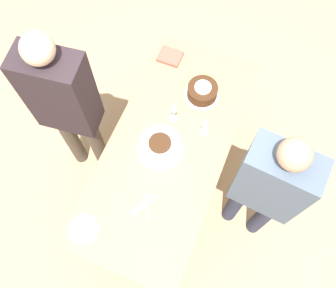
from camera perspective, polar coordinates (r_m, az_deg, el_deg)
The scene contains 11 objects.
ground_plane at distance 3.26m, azimuth 0.00°, elevation -5.80°, with size 12.00×12.00×0.00m, color tan.
dining_table at distance 2.64m, azimuth 0.00°, elevation -1.44°, with size 1.74×0.79×0.78m.
cake_center_white at distance 2.49m, azimuth -1.22°, elevation -0.29°, with size 0.31×0.31×0.10m.
cake_front_chocolate at distance 2.69m, azimuth 5.26°, elevation 8.00°, with size 0.26×0.26×0.11m.
wine_glass_near at distance 2.47m, azimuth 5.79°, elevation 3.25°, with size 0.06×0.06×0.21m.
wine_glass_far at distance 2.50m, azimuth 0.88°, elevation 5.54°, with size 0.06×0.06×0.22m.
dessert_plate_left at distance 2.43m, azimuth -12.78°, elevation -12.54°, with size 0.19×0.19×0.01m.
fork_pile at distance 2.40m, azimuth -3.74°, elevation -9.29°, with size 0.20×0.14×0.01m.
napkin_stack at distance 2.89m, azimuth 0.33°, elevation 13.19°, with size 0.14×0.17×0.03m.
person_cutting at distance 2.35m, azimuth 14.92°, elevation -6.41°, with size 0.25×0.42×1.55m.
person_watching at distance 2.52m, azimuth -15.38°, elevation 5.93°, with size 0.27×0.42×1.65m.
Camera 1 is at (-0.92, -0.38, 3.10)m, focal length 40.00 mm.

